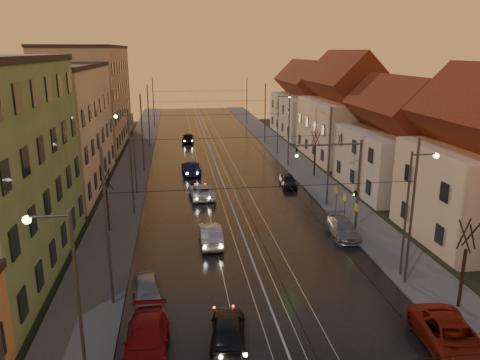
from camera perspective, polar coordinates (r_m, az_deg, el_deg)
name	(u,v)px	position (r m, az deg, el deg)	size (l,w,h in m)	color
road	(217,167)	(56.85, -2.85, 1.60)	(16.00, 120.00, 0.04)	black
sidewalk_left	(133,169)	(56.87, -12.93, 1.28)	(4.00, 120.00, 0.15)	#4C4C4C
sidewalk_right	(297,164)	(58.54, 6.95, 1.97)	(4.00, 120.00, 0.15)	#4C4C4C
tram_rail_0	(199,167)	(56.70, -5.06, 1.56)	(0.06, 120.00, 0.03)	gray
tram_rail_1	(210,167)	(56.78, -3.62, 1.61)	(0.06, 120.00, 0.03)	gray
tram_rail_2	(223,166)	(56.91, -2.07, 1.66)	(0.06, 120.00, 0.03)	gray
tram_rail_3	(235,166)	(57.07, -0.65, 1.71)	(0.06, 120.00, 0.03)	gray
apartment_left_2	(49,129)	(51.17, -22.31, 5.74)	(10.00, 20.00, 12.00)	beige
apartment_left_3	(89,97)	(74.37, -17.98, 9.63)	(10.00, 24.00, 14.00)	tan
house_right_2	(398,145)	(49.04, 18.69, 4.08)	(9.18, 12.24, 9.20)	beige
house_right_3	(345,114)	(62.44, 12.70, 7.90)	(9.18, 14.28, 11.50)	beige
house_right_4	(307,104)	(79.52, 8.14, 9.13)	(9.18, 16.32, 10.00)	beige
catenary_pole_l_1	(107,229)	(25.95, -15.87, -5.80)	(0.16, 0.16, 9.00)	#595B60
catenary_pole_r_1	(412,214)	(28.96, 20.20, -3.93)	(0.16, 0.16, 9.00)	#595B60
catenary_pole_l_2	(131,164)	(40.22, -13.13, 1.93)	(0.16, 0.16, 9.00)	#595B60
catenary_pole_r_2	(329,158)	(42.23, 10.80, 2.70)	(0.16, 0.16, 9.00)	#595B60
catenary_pole_l_3	(142,134)	(54.88, -11.83, 5.57)	(0.16, 0.16, 9.00)	#595B60
catenary_pole_r_3	(289,130)	(56.37, 5.97, 6.07)	(0.16, 0.16, 9.00)	#595B60
catenary_pole_l_4	(149,116)	(69.69, -11.08, 7.67)	(0.16, 0.16, 9.00)	#595B60
catenary_pole_r_4	(265,114)	(70.87, 3.07, 8.06)	(0.16, 0.16, 9.00)	#595B60
catenary_pole_l_5	(153,103)	(87.54, -10.51, 9.25)	(0.16, 0.16, 9.00)	#595B60
catenary_pole_r_5	(247,101)	(88.48, 0.84, 9.56)	(0.16, 0.16, 9.00)	#595B60
street_lamp_0	(69,287)	(19.59, -20.14, -12.15)	(1.75, 0.32, 8.00)	#595B60
street_lamp_1	(412,202)	(29.91, 20.24, -2.55)	(1.75, 0.32, 8.00)	#595B60
street_lamp_2	(131,146)	(46.03, -13.17, 4.10)	(1.75, 0.32, 8.00)	#595B60
street_lamp_3	(280,119)	(63.16, 4.92, 7.46)	(1.75, 0.32, 8.00)	#595B60
traffic_light_mast	(347,174)	(36.52, 12.87, 0.74)	(5.30, 0.32, 7.20)	#595B60
bare_tree_0	(107,202)	(37.12, -15.90, -2.64)	(1.09, 1.09, 5.11)	black
bare_tree_1	(463,267)	(28.12, 25.59, -9.54)	(1.09, 1.09, 5.11)	black
bare_tree_2	(315,155)	(52.49, 9.12, 3.02)	(1.09, 1.09, 5.11)	black
driving_car_0	(228,330)	(23.63, -1.47, -17.76)	(1.66, 4.12, 1.41)	black
driving_car_1	(211,235)	(34.31, -3.61, -6.67)	(1.55, 4.43, 1.46)	#A6A7AC
driving_car_2	(202,191)	(44.87, -4.70, -1.40)	(2.17, 4.70, 1.31)	silver
driving_car_3	(191,167)	(53.87, -5.97, 1.54)	(2.08, 5.13, 1.49)	navy
driving_car_4	(188,138)	(72.31, -6.38, 5.14)	(1.80, 4.47, 1.52)	black
parked_left_2	(146,340)	(23.32, -11.34, -18.56)	(2.02, 4.97, 1.44)	maroon
parked_left_3	(147,290)	(27.56, -11.30, -12.98)	(1.56, 3.87, 1.32)	gray
parked_right_0	(452,338)	(24.99, 24.46, -17.14)	(2.51, 5.44, 1.51)	#9B1F0F
parked_right_1	(343,228)	(36.53, 12.44, -5.75)	(1.82, 4.47, 1.30)	gray
parked_right_2	(288,181)	(48.65, 5.88, -0.10)	(1.53, 3.80, 1.29)	black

